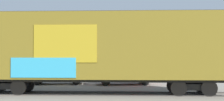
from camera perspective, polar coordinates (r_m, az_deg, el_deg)
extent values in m
plane|color=slate|center=(16.52, -0.09, -9.10)|extent=(260.00, 260.00, 0.00)
cube|color=#4C4742|center=(15.85, -3.03, -9.28)|extent=(60.00, 0.47, 0.08)
cube|color=#4C4742|center=(17.28, -2.57, -8.62)|extent=(60.00, 0.47, 0.08)
cube|color=olive|center=(16.43, -2.78, 0.89)|extent=(15.89, 3.09, 3.78)
cube|color=#2D2823|center=(16.62, -2.78, 7.83)|extent=(15.08, 0.49, 0.24)
cube|color=#B2931E|center=(15.19, -9.76, 1.44)|extent=(3.49, 0.05, 2.08)
cube|color=#33A5CC|center=(15.49, -14.17, -3.49)|extent=(3.62, 0.05, 1.10)
cube|color=black|center=(16.47, -2.79, -6.05)|extent=(15.56, 1.74, 0.20)
cube|color=black|center=(17.85, -20.66, -6.78)|extent=(2.11, 1.36, 0.36)
cylinder|color=black|center=(18.85, -22.19, -6.62)|extent=(0.92, 0.13, 0.92)
cylinder|color=black|center=(16.87, -18.96, -7.29)|extent=(0.92, 0.13, 0.92)
cylinder|color=black|center=(18.22, -17.29, -6.85)|extent=(0.92, 0.13, 0.92)
cube|color=black|center=(16.91, 16.12, -7.13)|extent=(2.11, 1.36, 0.36)
cylinder|color=black|center=(16.04, 13.76, -7.65)|extent=(0.92, 0.13, 0.92)
cylinder|color=black|center=(17.44, 12.83, -7.13)|extent=(0.92, 0.13, 0.92)
cylinder|color=black|center=(16.45, 19.63, -7.45)|extent=(0.92, 0.13, 0.92)
cylinder|color=black|center=(17.82, 18.25, -6.97)|extent=(0.92, 0.13, 0.92)
cylinder|color=silver|center=(29.97, 11.55, 1.21)|extent=(0.12, 0.12, 7.05)
sphere|color=#D8CC66|center=(30.34, 11.52, 8.03)|extent=(0.18, 0.18, 0.18)
cube|color=red|center=(29.89, 12.77, 7.00)|extent=(1.07, 0.88, 0.85)
cube|color=white|center=(29.73, 13.35, 7.05)|extent=(0.55, 0.46, 0.85)
cube|color=gray|center=(96.30, 1.72, 0.47)|extent=(136.06, 42.81, 10.25)
cube|color=#9E9384|center=(85.36, 12.73, 4.84)|extent=(7.32, 4.98, 2.01)
cube|color=#9E9384|center=(91.82, -21.87, 4.89)|extent=(7.20, 4.96, 3.33)
cone|color=#193D23|center=(90.76, -4.98, 5.04)|extent=(1.93, 1.93, 3.86)
cone|color=#193D23|center=(96.82, -20.34, 5.00)|extent=(2.41, 2.41, 4.81)
cube|color=#9E8966|center=(22.86, -11.23, -5.30)|extent=(4.73, 2.23, 0.62)
cube|color=#2D333D|center=(22.84, -11.55, -3.72)|extent=(2.44, 1.81, 0.64)
cylinder|color=black|center=(23.57, -7.22, -5.95)|extent=(0.66, 0.29, 0.64)
cylinder|color=black|center=(21.93, -7.44, -6.30)|extent=(0.66, 0.29, 0.64)
cylinder|color=black|center=(23.93, -14.71, -5.85)|extent=(0.66, 0.29, 0.64)
cylinder|color=black|center=(22.32, -15.48, -6.18)|extent=(0.66, 0.29, 0.64)
cube|color=#B21E1E|center=(22.10, 2.51, -5.29)|extent=(4.74, 2.38, 0.76)
cube|color=#2D333D|center=(22.04, 2.14, -3.41)|extent=(2.30, 1.85, 0.69)
cylinder|color=black|center=(23.22, 5.99, -6.02)|extent=(0.66, 0.31, 0.64)
cylinder|color=black|center=(21.61, 6.92, -6.38)|extent=(0.66, 0.31, 0.64)
cylinder|color=black|center=(22.77, -1.67, -6.12)|extent=(0.66, 0.31, 0.64)
cylinder|color=black|center=(21.13, -1.32, -6.51)|extent=(0.66, 0.31, 0.64)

